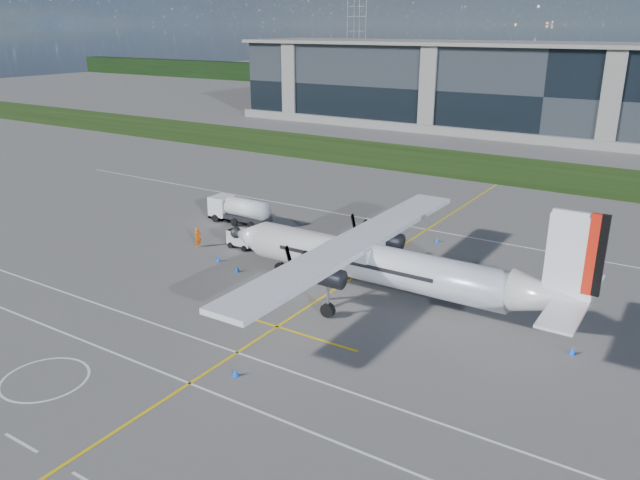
{
  "coord_description": "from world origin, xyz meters",
  "views": [
    {
      "loc": [
        24.92,
        -34.95,
        18.47
      ],
      "look_at": [
        1.28,
        1.8,
        3.35
      ],
      "focal_mm": 35.0,
      "sensor_mm": 36.0,
      "label": 1
    }
  ],
  "objects_px": {
    "safety_cone_stbdwing": "(437,239)",
    "safety_cone_fwd": "(218,258)",
    "safety_cone_nose_port": "(237,269)",
    "safety_cone_tail": "(573,351)",
    "baggage_tug": "(242,239)",
    "fuel_tanker_truck": "(236,210)",
    "pylon_west": "(356,36)",
    "turboprop_aircraft": "(387,244)",
    "safety_cone_portwing": "(235,372)",
    "ground_crew_person": "(198,236)"
  },
  "relations": [
    {
      "from": "ground_crew_person",
      "to": "baggage_tug",
      "type": "bearing_deg",
      "value": -48.51
    },
    {
      "from": "safety_cone_stbdwing",
      "to": "baggage_tug",
      "type": "bearing_deg",
      "value": -142.53
    },
    {
      "from": "safety_cone_stbdwing",
      "to": "safety_cone_nose_port",
      "type": "height_order",
      "value": "same"
    },
    {
      "from": "safety_cone_nose_port",
      "to": "safety_cone_tail",
      "type": "distance_m",
      "value": 25.14
    },
    {
      "from": "turboprop_aircraft",
      "to": "baggage_tug",
      "type": "xyz_separation_m",
      "value": [
        -15.63,
        3.22,
        -3.49
      ]
    },
    {
      "from": "fuel_tanker_truck",
      "to": "safety_cone_tail",
      "type": "xyz_separation_m",
      "value": [
        33.61,
        -9.35,
        -1.04
      ]
    },
    {
      "from": "turboprop_aircraft",
      "to": "safety_cone_fwd",
      "type": "distance_m",
      "value": 15.64
    },
    {
      "from": "ground_crew_person",
      "to": "safety_cone_fwd",
      "type": "bearing_deg",
      "value": -103.99
    },
    {
      "from": "ground_crew_person",
      "to": "safety_cone_nose_port",
      "type": "distance_m",
      "value": 7.16
    },
    {
      "from": "baggage_tug",
      "to": "safety_cone_stbdwing",
      "type": "distance_m",
      "value": 17.41
    },
    {
      "from": "safety_cone_stbdwing",
      "to": "safety_cone_fwd",
      "type": "height_order",
      "value": "same"
    },
    {
      "from": "baggage_tug",
      "to": "safety_cone_portwing",
      "type": "bearing_deg",
      "value": -51.55
    },
    {
      "from": "pylon_west",
      "to": "safety_cone_fwd",
      "type": "height_order",
      "value": "pylon_west"
    },
    {
      "from": "safety_cone_stbdwing",
      "to": "safety_cone_nose_port",
      "type": "bearing_deg",
      "value": -124.59
    },
    {
      "from": "fuel_tanker_truck",
      "to": "safety_cone_tail",
      "type": "relative_size",
      "value": 13.74
    },
    {
      "from": "baggage_tug",
      "to": "safety_cone_tail",
      "type": "distance_m",
      "value": 28.72
    },
    {
      "from": "safety_cone_tail",
      "to": "fuel_tanker_truck",
      "type": "bearing_deg",
      "value": 164.45
    },
    {
      "from": "pylon_west",
      "to": "turboprop_aircraft",
      "type": "bearing_deg",
      "value": -59.65
    },
    {
      "from": "safety_cone_fwd",
      "to": "safety_cone_portwing",
      "type": "xyz_separation_m",
      "value": [
        12.7,
        -12.93,
        0.0
      ]
    },
    {
      "from": "baggage_tug",
      "to": "fuel_tanker_truck",
      "type": "bearing_deg",
      "value": 134.09
    },
    {
      "from": "safety_cone_fwd",
      "to": "safety_cone_stbdwing",
      "type": "bearing_deg",
      "value": 47.1
    },
    {
      "from": "safety_cone_nose_port",
      "to": "safety_cone_fwd",
      "type": "bearing_deg",
      "value": 161.78
    },
    {
      "from": "turboprop_aircraft",
      "to": "fuel_tanker_truck",
      "type": "distance_m",
      "value": 22.68
    },
    {
      "from": "safety_cone_nose_port",
      "to": "safety_cone_portwing",
      "type": "distance_m",
      "value": 15.57
    },
    {
      "from": "safety_cone_tail",
      "to": "safety_cone_portwing",
      "type": "relative_size",
      "value": 1.0
    },
    {
      "from": "turboprop_aircraft",
      "to": "safety_cone_tail",
      "type": "distance_m",
      "value": 13.45
    },
    {
      "from": "pylon_west",
      "to": "fuel_tanker_truck",
      "type": "height_order",
      "value": "pylon_west"
    },
    {
      "from": "fuel_tanker_truck",
      "to": "baggage_tug",
      "type": "bearing_deg",
      "value": -45.91
    },
    {
      "from": "safety_cone_nose_port",
      "to": "safety_cone_tail",
      "type": "relative_size",
      "value": 1.0
    },
    {
      "from": "safety_cone_tail",
      "to": "safety_cone_fwd",
      "type": "xyz_separation_m",
      "value": [
        -27.92,
        0.3,
        0.0
      ]
    },
    {
      "from": "safety_cone_nose_port",
      "to": "safety_cone_stbdwing",
      "type": "bearing_deg",
      "value": 55.41
    },
    {
      "from": "pylon_west",
      "to": "turboprop_aircraft",
      "type": "relative_size",
      "value": 1.06
    },
    {
      "from": "turboprop_aircraft",
      "to": "safety_cone_nose_port",
      "type": "relative_size",
      "value": 56.82
    },
    {
      "from": "ground_crew_person",
      "to": "safety_cone_portwing",
      "type": "xyz_separation_m",
      "value": [
        16.52,
        -14.64,
        -0.78
      ]
    },
    {
      "from": "safety_cone_nose_port",
      "to": "safety_cone_fwd",
      "type": "xyz_separation_m",
      "value": [
        -2.79,
        0.92,
        0.0
      ]
    },
    {
      "from": "turboprop_aircraft",
      "to": "safety_cone_portwing",
      "type": "xyz_separation_m",
      "value": [
        -2.41,
        -13.42,
        -4.01
      ]
    },
    {
      "from": "ground_crew_person",
      "to": "safety_cone_stbdwing",
      "type": "xyz_separation_m",
      "value": [
        17.11,
        12.59,
        -0.78
      ]
    },
    {
      "from": "turboprop_aircraft",
      "to": "safety_cone_portwing",
      "type": "relative_size",
      "value": 56.82
    },
    {
      "from": "safety_cone_stbdwing",
      "to": "pylon_west",
      "type": "bearing_deg",
      "value": 122.29
    },
    {
      "from": "pylon_west",
      "to": "turboprop_aircraft",
      "type": "height_order",
      "value": "pylon_west"
    },
    {
      "from": "turboprop_aircraft",
      "to": "ground_crew_person",
      "type": "xyz_separation_m",
      "value": [
        -18.93,
        1.22,
        -3.23
      ]
    },
    {
      "from": "baggage_tug",
      "to": "safety_cone_nose_port",
      "type": "distance_m",
      "value": 5.72
    },
    {
      "from": "safety_cone_portwing",
      "to": "fuel_tanker_truck",
      "type": "bearing_deg",
      "value": 129.91
    },
    {
      "from": "safety_cone_fwd",
      "to": "safety_cone_portwing",
      "type": "bearing_deg",
      "value": -45.5
    },
    {
      "from": "safety_cone_stbdwing",
      "to": "safety_cone_tail",
      "type": "relative_size",
      "value": 1.0
    },
    {
      "from": "baggage_tug",
      "to": "safety_cone_stbdwing",
      "type": "bearing_deg",
      "value": 37.47
    },
    {
      "from": "pylon_west",
      "to": "safety_cone_fwd",
      "type": "bearing_deg",
      "value": -64.26
    },
    {
      "from": "safety_cone_nose_port",
      "to": "safety_cone_tail",
      "type": "xyz_separation_m",
      "value": [
        25.13,
        0.62,
        0.0
      ]
    },
    {
      "from": "pylon_west",
      "to": "safety_cone_stbdwing",
      "type": "distance_m",
      "value": 160.16
    },
    {
      "from": "pylon_west",
      "to": "safety_cone_portwing",
      "type": "distance_m",
      "value": 183.39
    }
  ]
}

